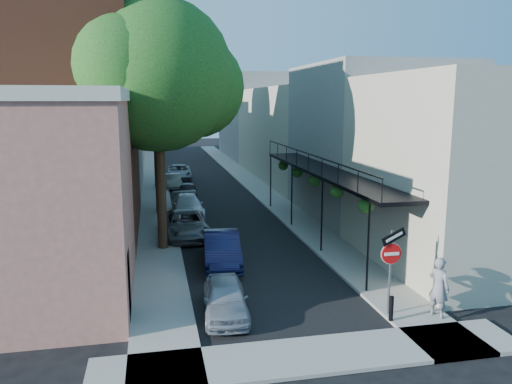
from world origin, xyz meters
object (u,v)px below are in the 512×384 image
parked_car_f (173,181)px  sign_post (391,257)px  parked_car_g (179,172)px  parked_car_a (225,298)px  bollard (391,308)px  parked_car_b (222,249)px  pedestrian (439,287)px  parked_car_e (188,191)px  parked_car_c (186,224)px  oak_near (167,79)px  oak_mid (162,98)px  parked_car_d (188,206)px  oak_far (160,83)px

parked_car_f → sign_post: bearing=-80.4°
parked_car_f → parked_car_g: size_ratio=0.72×
parked_car_a → parked_car_f: 24.77m
bollard → parked_car_f: 27.05m
parked_car_b → parked_car_g: size_ratio=0.90×
sign_post → pedestrian: size_ratio=1.53×
parked_car_b → parked_car_e: 15.03m
bollard → parked_car_c: bearing=115.8°
bollard → parked_car_c: 12.85m
oak_near → parked_car_a: 10.94m
parked_car_g → pedestrian: 31.49m
bollard → parked_car_e: 22.31m
parked_car_c → parked_car_e: parked_car_c is taller
bollard → oak_mid: (-6.42, 17.73, 6.54)m
parked_car_d → parked_car_f: (-0.44, 10.08, -0.07)m
parked_car_e → parked_car_a: bearing=-86.7°
oak_near → sign_post: bearing=-54.9°
parked_car_e → oak_mid: bearing=-108.2°
parked_car_c → parked_car_d: (0.44, 4.82, -0.03)m
oak_mid → parked_car_c: 8.92m
parked_car_f → oak_near: bearing=-95.5°
parked_car_g → pedestrian: bearing=-75.7°
bollard → parked_car_c: (-5.60, 11.57, 0.14)m
bollard → parked_car_b: (-4.40, 6.77, 0.18)m
oak_near → parked_car_e: size_ratio=3.42×
oak_mid → parked_car_f: (0.82, 8.74, -6.50)m
parked_car_a → parked_car_e: size_ratio=1.05×
sign_post → oak_near: (-6.53, 9.29, 5.84)m
oak_mid → parked_car_e: oak_mid is taller
sign_post → parked_car_e: bearing=103.0°
parked_car_b → parked_car_f: 19.73m
oak_far → parked_car_e: bearing=-72.2°
sign_post → oak_mid: oak_mid is taller
parked_car_d → parked_car_g: (0.27, 14.43, 0.03)m
bollard → parked_car_e: parked_car_e is taller
parked_car_d → parked_car_f: size_ratio=1.27×
oak_mid → parked_car_c: bearing=-82.4°
parked_car_d → parked_car_g: bearing=87.6°
parked_car_d → parked_car_e: 5.42m
bollard → parked_car_b: parked_car_b is taller
bollard → parked_car_b: bearing=123.0°
bollard → parked_car_e: bearing=102.3°
oak_mid → pedestrian: bearing=-65.7°
oak_far → parked_car_b: (1.95, -19.99, -7.56)m
sign_post → parked_car_e: (-4.92, 21.32, -1.47)m
oak_near → parked_car_e: oak_near is taller
parked_car_b → parked_car_f: size_ratio=1.26×
bollard → parked_car_g: bearing=99.0°
oak_mid → parked_car_a: (1.43, -16.02, -6.46)m
sign_post → parked_car_e: 21.93m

